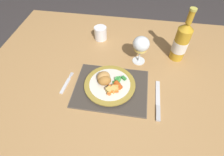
{
  "coord_description": "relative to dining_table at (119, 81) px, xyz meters",
  "views": [
    {
      "loc": [
        0.05,
        -0.59,
        1.38
      ],
      "look_at": [
        -0.03,
        -0.09,
        0.78
      ],
      "focal_mm": 28.0,
      "sensor_mm": 36.0,
      "label": 1
    }
  ],
  "objects": [
    {
      "name": "ground_plane",
      "position": [
        0.0,
        0.0,
        -0.66
      ],
      "size": [
        6.0,
        6.0,
        0.0
      ],
      "primitive_type": "plane",
      "color": "#383333"
    },
    {
      "name": "dining_table",
      "position": [
        0.0,
        0.0,
        0.0
      ],
      "size": [
        1.38,
        1.0,
        0.74
      ],
      "color": "#AD7F4C",
      "rests_on": "ground"
    },
    {
      "name": "placemat",
      "position": [
        -0.03,
        -0.12,
        0.08
      ],
      "size": [
        0.33,
        0.26,
        0.01
      ],
      "color": "brown",
      "rests_on": "dining_table"
    },
    {
      "name": "dinner_plate",
      "position": [
        -0.03,
        -0.11,
        0.1
      ],
      "size": [
        0.23,
        0.23,
        0.02
      ],
      "color": "silver",
      "rests_on": "placemat"
    },
    {
      "name": "breaded_croquettes",
      "position": [
        -0.06,
        -0.1,
        0.13
      ],
      "size": [
        0.08,
        0.09,
        0.04
      ],
      "color": "#B77F3D",
      "rests_on": "dinner_plate"
    },
    {
      "name": "green_beans_pile",
      "position": [
        0.0,
        -0.09,
        0.11
      ],
      "size": [
        0.06,
        0.07,
        0.01
      ],
      "color": "#338438",
      "rests_on": "dinner_plate"
    },
    {
      "name": "glazed_carrots",
      "position": [
        -0.0,
        -0.14,
        0.12
      ],
      "size": [
        0.07,
        0.08,
        0.02
      ],
      "color": "orange",
      "rests_on": "dinner_plate"
    },
    {
      "name": "fork",
      "position": [
        -0.24,
        -0.13,
        0.08
      ],
      "size": [
        0.03,
        0.13,
        0.01
      ],
      "color": "silver",
      "rests_on": "dining_table"
    },
    {
      "name": "table_knife",
      "position": [
        0.19,
        -0.16,
        0.08
      ],
      "size": [
        0.02,
        0.21,
        0.01
      ],
      "color": "silver",
      "rests_on": "dining_table"
    },
    {
      "name": "wine_glass",
      "position": [
        0.09,
        0.08,
        0.19
      ],
      "size": [
        0.08,
        0.08,
        0.15
      ],
      "color": "silver",
      "rests_on": "dining_table"
    },
    {
      "name": "bottle",
      "position": [
        0.28,
        0.14,
        0.18
      ],
      "size": [
        0.07,
        0.07,
        0.28
      ],
      "color": "gold",
      "rests_on": "dining_table"
    },
    {
      "name": "roast_potatoes",
      "position": [
        -0.01,
        -0.15,
        0.12
      ],
      "size": [
        0.06,
        0.04,
        0.03
      ],
      "color": "#DBB256",
      "rests_on": "dinner_plate"
    },
    {
      "name": "drinking_cup",
      "position": [
        -0.14,
        0.24,
        0.12
      ],
      "size": [
        0.07,
        0.07,
        0.08
      ],
      "color": "white",
      "rests_on": "dining_table"
    }
  ]
}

